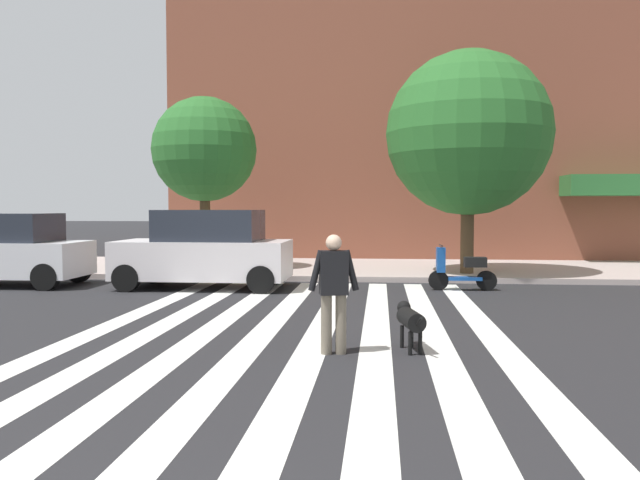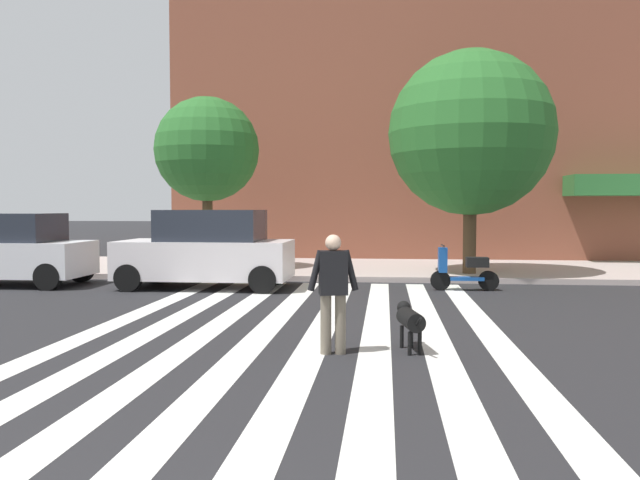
{
  "view_description": "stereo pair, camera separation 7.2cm",
  "coord_description": "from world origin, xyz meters",
  "views": [
    {
      "loc": [
        1.56,
        -2.07,
        2.01
      ],
      "look_at": [
        0.65,
        7.4,
        1.52
      ],
      "focal_mm": 35.4,
      "sensor_mm": 36.0,
      "label": 1
    },
    {
      "loc": [
        1.63,
        -2.06,
        2.01
      ],
      "look_at": [
        0.65,
        7.4,
        1.52
      ],
      "focal_mm": 35.4,
      "sensor_mm": 36.0,
      "label": 2
    }
  ],
  "objects": [
    {
      "name": "street_tree_middle",
      "position": [
        4.0,
        16.01,
        4.07
      ],
      "size": [
        4.6,
        4.6,
        6.23
      ],
      "color": "#4C3823",
      "rests_on": "sidewalk_far"
    },
    {
      "name": "dog_on_leash",
      "position": [
        1.98,
        6.78,
        0.44
      ],
      "size": [
        0.4,
        1.06,
        0.65
      ],
      "color": "black",
      "rests_on": "ground_plane"
    },
    {
      "name": "parked_car_behind_first",
      "position": [
        -2.78,
        13.21,
        0.95
      ],
      "size": [
        4.23,
        2.01,
        1.95
      ],
      "color": "silver",
      "rests_on": "ground_plane"
    },
    {
      "name": "sidewalk_far",
      "position": [
        0.0,
        17.77,
        0.07
      ],
      "size": [
        80.0,
        6.0,
        0.15
      ],
      "primitive_type": "cube",
      "color": "#B4A39D",
      "rests_on": "ground_plane"
    },
    {
      "name": "crosswalk_stripes",
      "position": [
        0.15,
        7.39,
        0.0
      ],
      "size": [
        6.75,
        14.17,
        0.01
      ],
      "color": "silver",
      "rests_on": "ground_plane"
    },
    {
      "name": "ground_plane",
      "position": [
        0.0,
        7.39,
        0.0
      ],
      "size": [
        160.0,
        160.0,
        0.0
      ],
      "primitive_type": "plane",
      "color": "#232326"
    },
    {
      "name": "parked_scooter",
      "position": [
        3.54,
        13.37,
        0.48
      ],
      "size": [
        1.63,
        0.5,
        1.11
      ],
      "color": "black",
      "rests_on": "ground_plane"
    },
    {
      "name": "parked_car_near_curb",
      "position": [
        -8.15,
        13.21,
        0.9
      ],
      "size": [
        4.36,
        1.94,
        1.86
      ],
      "color": "silver",
      "rests_on": "ground_plane"
    },
    {
      "name": "pedestrian_dog_walker",
      "position": [
        0.93,
        6.46,
        0.93
      ],
      "size": [
        0.71,
        0.31,
        1.64
      ],
      "color": "#6B6051",
      "rests_on": "ground_plane"
    },
    {
      "name": "street_tree_nearest",
      "position": [
        -3.74,
        16.6,
        3.74
      ],
      "size": [
        3.15,
        3.15,
        5.18
      ],
      "color": "#4C3823",
      "rests_on": "sidewalk_far"
    }
  ]
}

